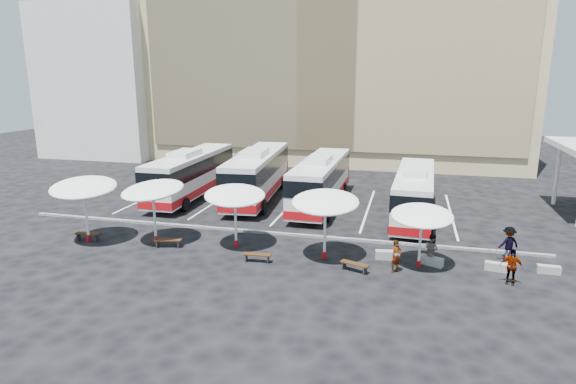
% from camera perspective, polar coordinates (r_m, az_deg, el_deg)
% --- Properties ---
extents(ground, '(120.00, 120.00, 0.00)m').
position_cam_1_polar(ground, '(30.53, -3.22, -5.20)').
color(ground, black).
rests_on(ground, ground).
extents(sandstone_building, '(42.00, 18.25, 29.60)m').
position_cam_1_polar(sandstone_building, '(60.09, 6.11, 16.27)').
color(sandstone_building, tan).
rests_on(sandstone_building, ground).
extents(apartment_block, '(14.00, 14.00, 18.00)m').
position_cam_1_polar(apartment_block, '(66.59, -19.71, 12.19)').
color(apartment_block, silver).
rests_on(apartment_block, ground).
extents(curb_divider, '(34.00, 0.25, 0.15)m').
position_cam_1_polar(curb_divider, '(30.96, -2.94, -4.78)').
color(curb_divider, black).
rests_on(curb_divider, ground).
extents(bay_lines, '(24.15, 12.00, 0.01)m').
position_cam_1_polar(bay_lines, '(37.90, 0.40, -1.39)').
color(bay_lines, white).
rests_on(bay_lines, ground).
extents(bus_0, '(3.12, 12.73, 4.03)m').
position_cam_1_polar(bus_0, '(40.39, -11.38, 2.27)').
color(bus_0, white).
rests_on(bus_0, ground).
extents(bus_1, '(3.92, 13.42, 4.20)m').
position_cam_1_polar(bus_1, '(39.09, -3.61, 2.27)').
color(bus_1, white).
rests_on(bus_1, ground).
extents(bus_2, '(3.04, 12.58, 3.98)m').
position_cam_1_polar(bus_2, '(37.09, 3.93, 1.47)').
color(bus_2, white).
rests_on(bus_2, ground).
extents(bus_3, '(3.09, 11.85, 3.73)m').
position_cam_1_polar(bus_3, '(34.76, 14.74, -0.01)').
color(bus_3, white).
rests_on(bus_3, ground).
extents(sunshade_0, '(4.95, 4.98, 3.98)m').
position_cam_1_polar(sunshade_0, '(30.95, -23.07, 0.47)').
color(sunshade_0, white).
rests_on(sunshade_0, ground).
extents(sunshade_1, '(4.84, 4.87, 3.83)m').
position_cam_1_polar(sunshade_1, '(29.46, -15.74, 0.18)').
color(sunshade_1, white).
rests_on(sunshade_1, ground).
extents(sunshade_2, '(4.65, 4.68, 3.68)m').
position_cam_1_polar(sunshade_2, '(27.85, -6.31, -0.42)').
color(sunshade_2, white).
rests_on(sunshade_2, ground).
extents(sunshade_3, '(3.85, 3.89, 3.81)m').
position_cam_1_polar(sunshade_3, '(25.88, 4.45, -1.21)').
color(sunshade_3, white).
rests_on(sunshade_3, ground).
extents(sunshade_4, '(3.33, 3.37, 3.34)m').
position_cam_1_polar(sunshade_4, '(25.70, 15.59, -2.73)').
color(sunshade_4, white).
rests_on(sunshade_4, ground).
extents(wood_bench_0, '(1.57, 0.54, 0.47)m').
position_cam_1_polar(wood_bench_0, '(32.01, -22.65, -4.69)').
color(wood_bench_0, black).
rests_on(wood_bench_0, ground).
extents(wood_bench_1, '(1.64, 0.77, 0.48)m').
position_cam_1_polar(wood_bench_1, '(29.28, -14.04, -5.68)').
color(wood_bench_1, black).
rests_on(wood_bench_1, ground).
extents(wood_bench_2, '(1.55, 0.53, 0.47)m').
position_cam_1_polar(wood_bench_2, '(26.32, -3.68, -7.55)').
color(wood_bench_2, black).
rests_on(wood_bench_2, ground).
extents(wood_bench_3, '(1.56, 0.90, 0.46)m').
position_cam_1_polar(wood_bench_3, '(25.28, 7.89, -8.58)').
color(wood_bench_3, black).
rests_on(wood_bench_3, ground).
extents(conc_bench_0, '(1.34, 0.62, 0.49)m').
position_cam_1_polar(conc_bench_0, '(27.25, 11.69, -7.32)').
color(conc_bench_0, gray).
rests_on(conc_bench_0, ground).
extents(conc_bench_1, '(1.31, 0.90, 0.47)m').
position_cam_1_polar(conc_bench_1, '(27.01, 16.61, -7.84)').
color(conc_bench_1, gray).
rests_on(conc_bench_1, ground).
extents(conc_bench_2, '(1.21, 0.59, 0.44)m').
position_cam_1_polar(conc_bench_2, '(27.43, 23.49, -8.13)').
color(conc_bench_2, gray).
rests_on(conc_bench_2, ground).
extents(conc_bench_3, '(1.12, 0.42, 0.41)m').
position_cam_1_polar(conc_bench_3, '(28.25, 28.51, -8.08)').
color(conc_bench_3, gray).
rests_on(conc_bench_3, ground).
extents(passenger_0, '(0.73, 0.75, 1.73)m').
position_cam_1_polar(passenger_0, '(25.39, 12.71, -7.46)').
color(passenger_0, black).
rests_on(passenger_0, ground).
extents(passenger_1, '(1.02, 1.00, 1.66)m').
position_cam_1_polar(passenger_1, '(26.97, 16.68, -6.52)').
color(passenger_1, black).
rests_on(passenger_1, ground).
extents(passenger_2, '(1.11, 0.64, 1.78)m').
position_cam_1_polar(passenger_2, '(25.83, 24.95, -8.03)').
color(passenger_2, black).
rests_on(passenger_2, ground).
extents(passenger_3, '(1.40, 1.15, 1.88)m').
position_cam_1_polar(passenger_3, '(28.99, 24.64, -5.56)').
color(passenger_3, black).
rests_on(passenger_3, ground).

